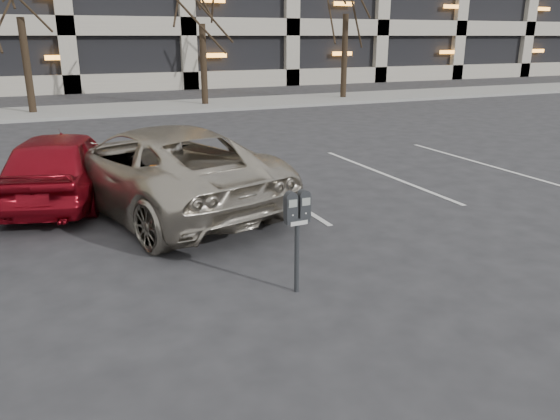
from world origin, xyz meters
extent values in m
plane|color=#28282B|center=(0.00, 0.00, 0.00)|extent=(140.00, 140.00, 0.00)
cube|color=gray|center=(0.00, 16.00, 0.06)|extent=(80.00, 4.00, 0.12)
cube|color=silver|center=(-1.40, 2.30, 0.01)|extent=(0.10, 5.20, 0.00)
cube|color=silver|center=(1.40, 2.30, 0.01)|extent=(0.10, 5.20, 0.00)
cube|color=silver|center=(4.20, 2.30, 0.01)|extent=(0.10, 5.20, 0.00)
cube|color=silver|center=(7.00, 2.30, 0.01)|extent=(0.10, 5.20, 0.00)
cylinder|color=black|center=(-3.00, 16.00, 1.83)|extent=(0.28, 0.28, 3.66)
cylinder|color=black|center=(4.00, 16.00, 1.74)|extent=(0.28, 0.28, 3.48)
cylinder|color=black|center=(11.00, 16.00, 1.98)|extent=(0.28, 0.28, 3.97)
cylinder|color=black|center=(-0.14, -2.25, 0.45)|extent=(0.06, 0.06, 0.90)
cube|color=black|center=(-0.14, -2.25, 0.92)|extent=(0.30, 0.11, 0.06)
cube|color=silver|center=(-0.14, -2.30, 0.90)|extent=(0.22, 0.01, 0.05)
cube|color=gray|center=(-0.22, -2.31, 1.15)|extent=(0.11, 0.01, 0.09)
cube|color=gray|center=(-0.05, -2.31, 1.15)|extent=(0.11, 0.01, 0.09)
imported|color=#B9AF9D|center=(-0.94, 1.80, 0.75)|extent=(3.90, 5.88, 1.50)
cube|color=#FF6605|center=(-1.29, 0.85, 1.50)|extent=(0.10, 0.20, 0.01)
imported|color=maroon|center=(-2.49, 2.98, 0.68)|extent=(2.64, 4.28, 1.36)
camera|label=1|loc=(-2.74, -7.71, 2.98)|focal=35.00mm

